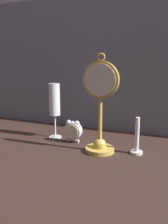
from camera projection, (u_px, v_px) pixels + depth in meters
name	position (u px, v px, depth m)	size (l,w,h in m)	color
ground_plane	(76.00, 151.00, 0.95)	(4.00, 4.00, 0.00)	black
fabric_backdrop_drape	(104.00, 65.00, 1.18)	(1.66, 0.01, 0.63)	slate
pocket_watch_on_stand	(100.00, 112.00, 0.91)	(0.13, 0.11, 0.36)	gold
alarm_clock_twin_bell	(73.00, 130.00, 1.03)	(0.07, 0.03, 0.09)	silver
champagne_flute	(55.00, 103.00, 1.08)	(0.06, 0.06, 0.24)	silver
brass_candlestick	(137.00, 142.00, 0.91)	(0.05, 0.05, 0.14)	silver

